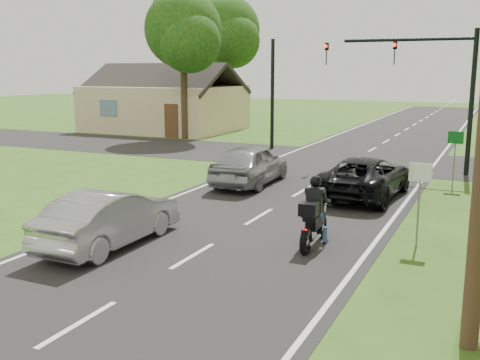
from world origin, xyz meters
name	(u,v)px	position (x,y,z in m)	size (l,w,h in m)	color
ground	(193,256)	(0.00, 0.00, 0.00)	(140.00, 140.00, 0.00)	#315618
road	(318,182)	(0.00, 10.00, 0.01)	(8.00, 100.00, 0.01)	black
cross_road	(355,160)	(0.00, 16.00, 0.01)	(60.00, 7.00, 0.01)	black
motorcycle_rider	(314,219)	(2.36, 1.93, 0.72)	(0.60, 2.11, 1.82)	black
dark_suv	(365,177)	(2.26, 8.06, 0.71)	(2.32, 5.04, 1.40)	black
silver_sedan	(110,218)	(-2.29, -0.14, 0.72)	(1.50, 4.29, 1.41)	#A3A3A8
silver_suv	(250,164)	(-2.23, 8.35, 0.80)	(1.86, 4.62, 1.57)	#989AA0
traffic_signal	(426,75)	(3.34, 14.00, 4.14)	(6.38, 0.44, 6.00)	black
signal_pole_far	(272,95)	(-5.20, 18.00, 3.00)	(0.20, 0.20, 6.00)	black
sign_white	(420,184)	(4.70, 2.98, 1.60)	(0.55, 0.07, 2.12)	slate
sign_green	(455,146)	(4.90, 10.98, 1.60)	(0.55, 0.07, 2.12)	slate
tree_left_near	(185,34)	(-11.73, 19.78, 6.53)	(5.12, 4.96, 9.22)	#332316
tree_left_far	(228,34)	(-13.70, 29.76, 7.13)	(5.76, 5.58, 10.14)	#332316
house	(165,106)	(-16.00, 24.00, 1.77)	(10.20, 8.00, 4.84)	tan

